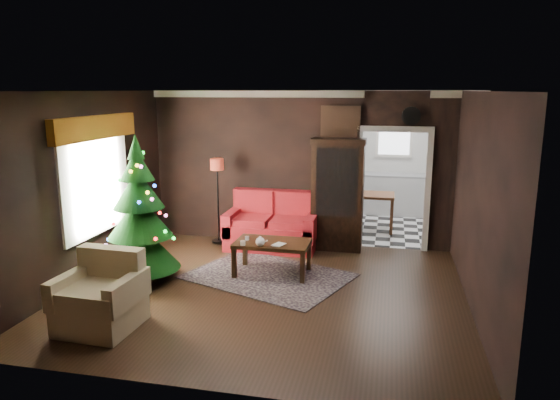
% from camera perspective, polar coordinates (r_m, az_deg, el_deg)
% --- Properties ---
extents(floor, '(5.50, 5.50, 0.00)m').
position_cam_1_polar(floor, '(7.43, -1.50, -10.15)').
color(floor, black).
rests_on(floor, ground).
extents(ceiling, '(5.50, 5.50, 0.00)m').
position_cam_1_polar(ceiling, '(6.88, -1.63, 11.99)').
color(ceiling, white).
rests_on(ceiling, ground).
extents(wall_back, '(5.50, 0.00, 5.50)m').
position_cam_1_polar(wall_back, '(9.43, 2.07, 3.49)').
color(wall_back, black).
rests_on(wall_back, ground).
extents(wall_front, '(5.50, 0.00, 5.50)m').
position_cam_1_polar(wall_front, '(4.71, -8.86, -5.54)').
color(wall_front, black).
rests_on(wall_front, ground).
extents(wall_left, '(0.00, 5.50, 5.50)m').
position_cam_1_polar(wall_left, '(8.12, -20.77, 1.29)').
color(wall_left, black).
rests_on(wall_left, ground).
extents(wall_right, '(0.00, 5.50, 5.50)m').
position_cam_1_polar(wall_right, '(6.91, 21.16, -0.53)').
color(wall_right, black).
rests_on(wall_right, ground).
extents(doorway, '(1.10, 0.10, 2.10)m').
position_cam_1_polar(doorway, '(9.35, 12.36, 0.95)').
color(doorway, white).
rests_on(doorway, ground).
extents(left_window, '(0.05, 1.60, 1.40)m').
position_cam_1_polar(left_window, '(8.25, -19.82, 1.88)').
color(left_window, white).
rests_on(left_window, wall_left).
extents(valance, '(0.12, 2.10, 0.35)m').
position_cam_1_polar(valance, '(8.12, -19.75, 7.56)').
color(valance, brown).
rests_on(valance, wall_left).
extents(kitchen_floor, '(3.00, 3.00, 0.00)m').
position_cam_1_polar(kitchen_floor, '(11.04, 12.14, -2.92)').
color(kitchen_floor, white).
rests_on(kitchen_floor, ground).
extents(kitchen_window, '(0.70, 0.06, 0.70)m').
position_cam_1_polar(kitchen_window, '(12.18, 12.54, 6.59)').
color(kitchen_window, white).
rests_on(kitchen_window, ground).
extents(rug, '(2.77, 2.41, 0.01)m').
position_cam_1_polar(rug, '(8.01, -1.29, -8.41)').
color(rug, '#31282D').
rests_on(rug, ground).
extents(loveseat, '(1.70, 0.90, 1.00)m').
position_cam_1_polar(loveseat, '(9.26, -0.91, -2.36)').
color(loveseat, '#9E0A10').
rests_on(loveseat, ground).
extents(curio_cabinet, '(0.90, 0.45, 1.90)m').
position_cam_1_polar(curio_cabinet, '(9.18, 6.40, 0.33)').
color(curio_cabinet, black).
rests_on(curio_cabinet, ground).
extents(floor_lamp, '(0.33, 0.33, 1.55)m').
position_cam_1_polar(floor_lamp, '(9.44, -6.90, -0.10)').
color(floor_lamp, black).
rests_on(floor_lamp, ground).
extents(christmas_tree, '(1.14, 1.14, 2.15)m').
position_cam_1_polar(christmas_tree, '(7.80, -15.31, -1.40)').
color(christmas_tree, black).
rests_on(christmas_tree, ground).
extents(armchair, '(0.93, 0.93, 0.91)m').
position_cam_1_polar(armchair, '(6.57, -19.41, -9.61)').
color(armchair, tan).
rests_on(armchair, ground).
extents(coffee_table, '(1.15, 0.70, 0.52)m').
position_cam_1_polar(coffee_table, '(8.02, -0.85, -6.39)').
color(coffee_table, black).
rests_on(coffee_table, rug).
extents(teapot, '(0.19, 0.19, 0.15)m').
position_cam_1_polar(teapot, '(7.69, -2.21, -4.61)').
color(teapot, white).
rests_on(teapot, coffee_table).
extents(cup_a, '(0.07, 0.07, 0.06)m').
position_cam_1_polar(cup_a, '(8.03, -3.67, -4.24)').
color(cup_a, silver).
rests_on(cup_a, coffee_table).
extents(cup_b, '(0.09, 0.09, 0.07)m').
position_cam_1_polar(cup_b, '(7.77, -4.14, -4.77)').
color(cup_b, silver).
rests_on(cup_b, coffee_table).
extents(book, '(0.15, 0.07, 0.21)m').
position_cam_1_polar(book, '(7.77, -0.60, -4.21)').
color(book, tan).
rests_on(book, coffee_table).
extents(wall_clock, '(0.32, 0.32, 0.06)m').
position_cam_1_polar(wall_clock, '(9.14, 14.33, 9.02)').
color(wall_clock, white).
rests_on(wall_clock, wall_back).
extents(painting, '(0.62, 0.05, 0.52)m').
position_cam_1_polar(painting, '(9.19, 6.71, 8.52)').
color(painting, '#AF7B4C').
rests_on(painting, wall_back).
extents(kitchen_counter, '(1.80, 0.60, 0.90)m').
position_cam_1_polar(kitchen_counter, '(12.11, 12.27, 0.59)').
color(kitchen_counter, silver).
rests_on(kitchen_counter, ground).
extents(kitchen_table, '(0.70, 0.70, 0.75)m').
position_cam_1_polar(kitchen_table, '(10.66, 10.61, -1.31)').
color(kitchen_table, brown).
rests_on(kitchen_table, ground).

